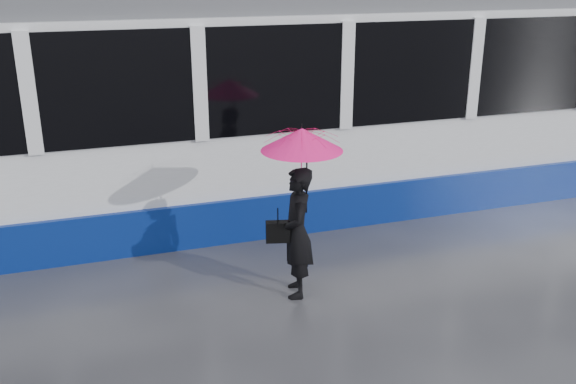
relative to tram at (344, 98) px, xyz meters
name	(u,v)px	position (x,y,z in m)	size (l,w,h in m)	color
ground	(323,273)	(-1.30, -2.50, -1.64)	(90.00, 90.00, 0.00)	#29292E
rails	(265,205)	(-1.30, 0.00, -1.63)	(34.00, 1.51, 0.02)	#3F3D38
tram	(344,98)	(0.00, 0.00, 0.00)	(26.00, 2.56, 3.35)	white
woman	(297,233)	(-1.78, -2.88, -0.87)	(0.56, 0.37, 1.53)	black
umbrella	(302,155)	(-1.73, -2.88, 0.03)	(1.09, 1.09, 1.03)	#F31471
handbag	(278,232)	(-2.00, -2.86, -0.84)	(0.29, 0.18, 0.42)	black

